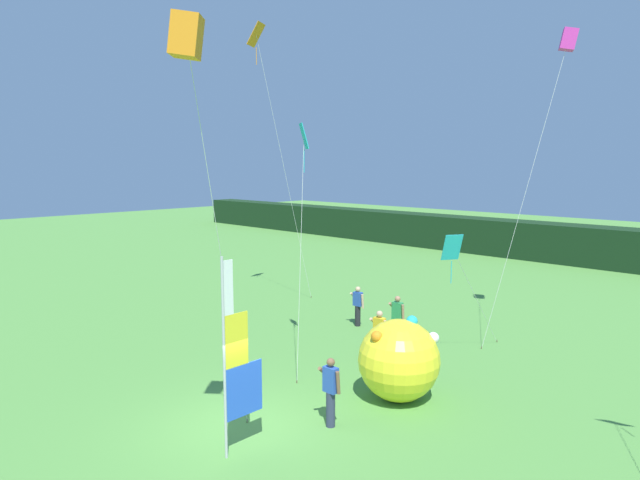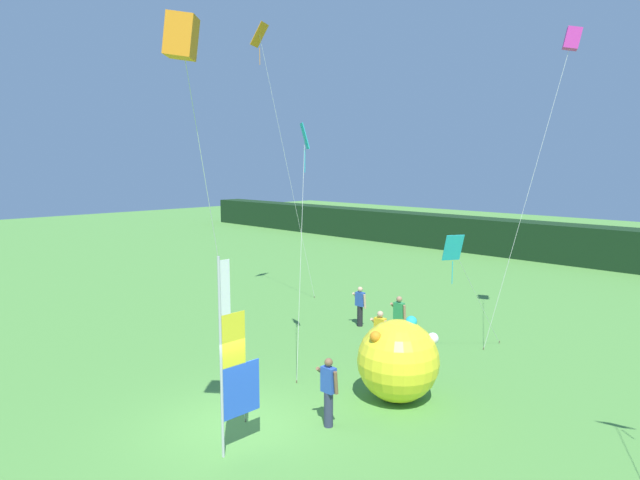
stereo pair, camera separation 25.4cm
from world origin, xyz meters
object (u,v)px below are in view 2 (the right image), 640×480
Objects in this scene: inflatable_balloon at (398,360)px; kite_orange_diamond_4 at (263,51)px; kite_orange_box_2 at (182,39)px; kite_magenta_box_5 at (572,40)px; kite_cyan_diamond_0 at (455,253)px; person_near_banner at (380,336)px; person_mid_field at (360,305)px; person_far_right at (329,390)px; kite_cyan_diamond_3 at (304,150)px; person_far_left at (399,319)px; banner_flag at (233,360)px.

kite_orange_diamond_4 reaches higher than inflatable_balloon.
kite_orange_box_2 is 0.81× the size of kite_magenta_box_5.
kite_orange_box_2 is at bearing -88.68° from kite_cyan_diamond_0.
kite_orange_diamond_4 is at bearing 135.33° from kite_orange_box_2.
kite_orange_box_2 is (1.89, -7.87, 7.44)m from person_near_banner.
person_near_banner is 1.09× the size of person_mid_field.
kite_cyan_diamond_3 is at bearing 143.92° from person_far_right.
kite_cyan_diamond_3 is at bearing -72.59° from person_mid_field.
person_far_left is at bearing 71.83° from kite_cyan_diamond_3.
kite_cyan_diamond_3 reaches higher than person_far_left.
person_near_banner is 0.76× the size of inflatable_balloon.
kite_cyan_diamond_3 reaches higher than person_near_banner.
person_far_right is 0.75× the size of inflatable_balloon.
person_far_left is 0.77× the size of inflatable_balloon.
person_near_banner is 10.99m from kite_orange_box_2.
kite_orange_diamond_4 reaches higher than person_near_banner.
person_far_left is at bearing 110.29° from person_near_banner.
person_near_banner is 3.47m from kite_cyan_diamond_0.
person_far_left is at bearing -17.06° from person_mid_field.
inflatable_balloon is 4.11m from kite_cyan_diamond_0.
person_near_banner is at bearing -14.31° from kite_orange_diamond_4.
kite_cyan_diamond_0 is at bearing 96.54° from inflatable_balloon.
kite_cyan_diamond_3 is (-1.12, -3.41, 5.74)m from person_far_left.
person_far_right is at bearing -95.70° from kite_magenta_box_5.
kite_magenta_box_5 is at bearing 82.62° from banner_flag.
inflatable_balloon is at bearing -40.92° from person_near_banner.
person_far_left is at bearing -1.42° from kite_orange_diamond_4.
kite_magenta_box_5 is at bearing 32.22° from person_mid_field.
kite_cyan_diamond_0 is 8.47m from kite_magenta_box_5.
kite_cyan_diamond_0 is 0.47× the size of kite_orange_box_2.
inflatable_balloon is 12.39m from kite_magenta_box_5.
kite_cyan_diamond_0 reaches higher than person_far_right.
person_far_left is 1.02× the size of person_far_right.
person_mid_field is 11.34m from kite_orange_diamond_4.
kite_cyan_diamond_3 reaches higher than person_far_right.
person_mid_field is (-3.13, 2.65, -0.08)m from person_near_banner.
kite_orange_diamond_4 reaches higher than kite_magenta_box_5.
kite_orange_diamond_4 is at bearing -173.69° from person_mid_field.
person_far_left is 0.20× the size of kite_orange_box_2.
inflatable_balloon is at bearing -40.50° from person_mid_field.
person_mid_field is 2.54m from person_far_left.
kite_cyan_diamond_0 reaches higher than person_far_left.
banner_flag reaches higher than person_near_banner.
kite_magenta_box_5 reaches higher than kite_cyan_diamond_3.
kite_orange_diamond_4 is at bearing 165.69° from person_near_banner.
banner_flag reaches higher than kite_cyan_diamond_0.
kite_orange_diamond_4 is (-10.23, 3.86, 9.87)m from inflatable_balloon.
kite_orange_box_2 is 1.17× the size of kite_cyan_diamond_3.
banner_flag reaches higher than inflatable_balloon.
person_near_banner is 0.14× the size of kite_orange_diamond_4.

